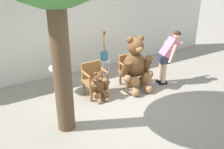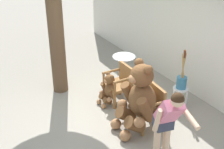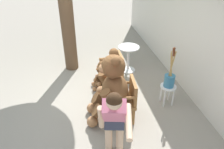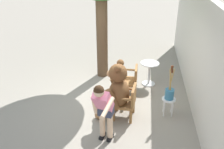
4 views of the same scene
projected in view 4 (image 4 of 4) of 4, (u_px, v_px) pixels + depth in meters
The scene contains 10 objects.
ground_plane at pixel (103, 103), 6.80m from camera, with size 60.00×60.00×0.00m, color gray.
back_wall at pixel (202, 60), 5.90m from camera, with size 10.00×0.16×2.80m, color silver.
wooden_chair_left at pixel (130, 80), 7.01m from camera, with size 0.56×0.52×0.86m.
wooden_chair_right at pixel (126, 101), 6.02m from camera, with size 0.60×0.57×0.86m.
teddy_bear_large at pixel (116, 91), 5.95m from camera, with size 0.88×0.86×1.46m.
teddy_bear_small at pixel (120, 82), 7.09m from camera, with size 0.45×0.42×0.75m.
person_visitor at pixel (104, 107), 5.01m from camera, with size 0.86×0.48×1.50m.
white_stool at pixel (168, 102), 6.17m from camera, with size 0.34×0.34×0.46m.
brush_bucket at pixel (170, 92), 6.04m from camera, with size 0.22×0.22×0.89m.
round_side_table at pixel (149, 71), 7.57m from camera, with size 0.56×0.56×0.72m.
Camera 4 is at (5.68, 1.00, 3.70)m, focal length 40.00 mm.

